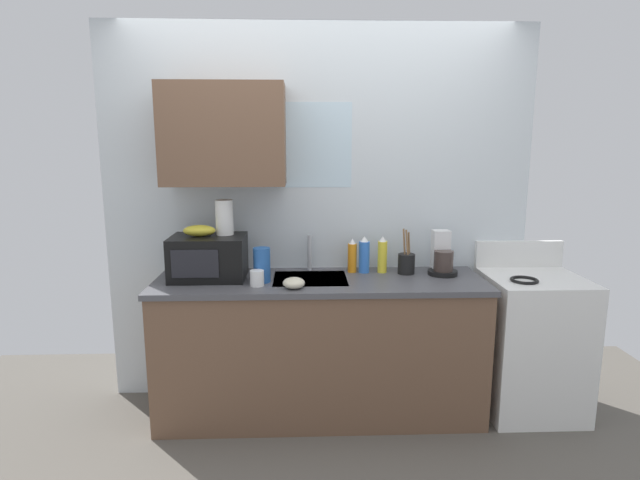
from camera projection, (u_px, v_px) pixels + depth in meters
kitchen_wall_assembly at (303, 202)px, 3.44m from camera, size 2.84×0.42×2.50m
counter_unit at (320, 345)px, 3.30m from camera, size 2.07×0.63×0.90m
sink_faucet at (310, 253)px, 3.43m from camera, size 0.03×0.03×0.24m
stove_range at (530, 342)px, 3.35m from camera, size 0.60×0.60×1.08m
microwave at (208, 257)px, 3.21m from camera, size 0.46×0.35×0.27m
banana_bunch at (199, 231)px, 3.18m from camera, size 0.20×0.11×0.07m
paper_towel_roll at (224, 217)px, 3.22m from camera, size 0.11×0.11×0.22m
coffee_maker at (442, 258)px, 3.33m from camera, size 0.19×0.21×0.28m
dish_soap_bottle_orange at (352, 256)px, 3.38m from camera, size 0.06×0.06×0.23m
dish_soap_bottle_blue at (364, 255)px, 3.37m from camera, size 0.07×0.07×0.24m
dish_soap_bottle_yellow at (382, 255)px, 3.37m from camera, size 0.06×0.06×0.24m
cereal_canister at (262, 265)px, 3.13m from camera, size 0.10×0.10×0.21m
mug_white at (257, 278)px, 3.06m from camera, size 0.08×0.08×0.09m
utensil_crock at (406, 263)px, 3.34m from camera, size 0.11×0.11×0.30m
small_bowl at (294, 283)px, 3.01m from camera, size 0.13×0.13×0.06m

